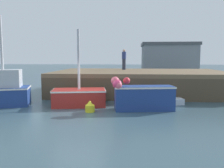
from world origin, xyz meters
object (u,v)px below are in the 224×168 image
Objects in this scene: fishing_boat_near_left at (5,92)px; fishing_boat_near_right at (79,96)px; rowboat at (166,102)px; mooring_buoy_foreground at (90,107)px; fishing_boat_mid at (142,96)px; dockworker at (124,59)px.

fishing_boat_near_right is (4.00, 0.24, -0.25)m from fishing_boat_near_left.
rowboat is (8.71, 0.95, -0.60)m from fishing_boat_near_left.
fishing_boat_near_right is at bearing 120.46° from mooring_buoy_foreground.
fishing_boat_near_left reaches higher than fishing_boat_mid.
fishing_boat_near_left is 1.18× the size of fishing_boat_near_right.
mooring_buoy_foreground is (4.83, -1.16, -0.51)m from fishing_boat_near_left.
dockworker reaches higher than rowboat.
rowboat is at bearing 8.50° from fishing_boat_near_right.
rowboat is 1.23× the size of dockworker.
dockworker is (-2.48, 6.17, 2.28)m from rowboat.
fishing_boat_mid is at bearing -4.08° from fishing_boat_near_left.
fishing_boat_near_right is at bearing -171.50° from rowboat.
fishing_boat_mid is 1.90× the size of dockworker.
dockworker is at bearing 111.87° from rowboat.
fishing_boat_near_right is 7.32× the size of mooring_buoy_foreground.
fishing_boat_near_left is at bearing -131.20° from dockworker.
dockworker is at bearing 98.27° from fishing_boat_mid.
mooring_buoy_foreground reaches higher than rowboat.
fishing_boat_near_left is 7.36m from fishing_boat_mid.
fishing_boat_mid reaches higher than mooring_buoy_foreground.
fishing_boat_mid is at bearing -132.93° from rowboat.
fishing_boat_near_left is at bearing -173.80° from rowboat.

